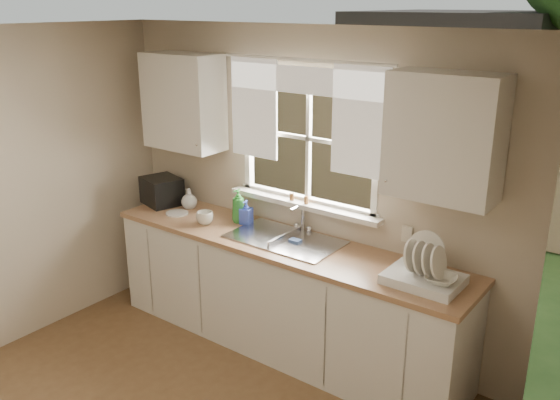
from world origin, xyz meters
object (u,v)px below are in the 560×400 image
Objects in this scene: dish_rack at (424,274)px; black_appliance at (162,191)px; cup at (205,218)px; soap_bottle_a at (238,206)px.

black_appliance is (-2.56, 0.09, 0.05)m from dish_rack.
cup is (-1.89, -0.07, -0.01)m from dish_rack.
soap_bottle_a reaches higher than cup.
dish_rack is 1.71m from soap_bottle_a.
cup is (-0.19, -0.21, -0.09)m from soap_bottle_a.
dish_rack is 2.56m from black_appliance.
black_appliance reaches higher than cup.
black_appliance is at bearing -170.25° from cup.
dish_rack is 1.69× the size of soap_bottle_a.
dish_rack is at bearing -7.86° from soap_bottle_a.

